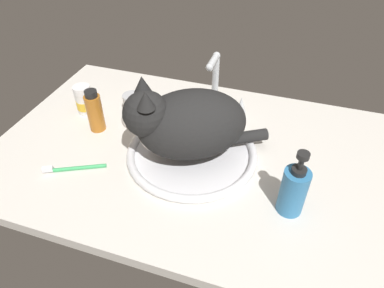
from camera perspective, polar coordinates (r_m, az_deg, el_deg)
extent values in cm
cube|color=silver|center=(95.16, -0.60, -1.67)|extent=(106.34, 70.05, 3.00)
torus|color=white|center=(91.80, 0.00, -1.39)|extent=(34.89, 34.89, 2.17)
cylinder|color=white|center=(92.33, 0.00, -1.75)|extent=(31.64, 31.64, 0.60)
cylinder|color=silver|center=(108.62, 3.66, 6.16)|extent=(4.00, 4.00, 2.62)
cylinder|color=silver|center=(103.68, 3.88, 10.42)|extent=(2.00, 2.00, 16.01)
sphere|color=silver|center=(99.94, 4.09, 14.40)|extent=(2.20, 2.20, 2.20)
cylinder|color=silver|center=(96.81, 3.52, 13.52)|extent=(2.00, 7.20, 2.00)
sphere|color=silver|center=(93.71, 2.93, 12.59)|extent=(2.10, 2.10, 2.10)
cylinder|color=silver|center=(110.86, -0.59, 6.71)|extent=(3.20, 3.20, 1.60)
cone|color=silver|center=(109.08, -0.60, 8.15)|extent=(2.88, 2.88, 4.96)
cylinder|color=silver|center=(107.57, 8.02, 5.10)|extent=(3.20, 3.20, 1.60)
cone|color=silver|center=(105.74, 8.18, 6.55)|extent=(2.88, 2.88, 4.96)
ellipsoid|color=black|center=(85.77, 0.00, 3.36)|extent=(33.64, 30.72, 16.85)
sphere|color=black|center=(81.78, -7.61, 4.96)|extent=(11.25, 11.25, 11.25)
cone|color=black|center=(75.61, -7.71, 7.25)|extent=(4.28, 4.28, 4.22)
cone|color=black|center=(81.36, -8.26, 9.78)|extent=(4.28, 4.28, 4.22)
ellipsoid|color=silver|center=(82.34, -10.46, 3.92)|extent=(5.31, 5.78, 3.60)
ellipsoid|color=silver|center=(85.15, -6.37, 2.04)|extent=(12.08, 13.10, 9.27)
cylinder|color=black|center=(93.75, 9.12, 1.19)|extent=(11.17, 8.38, 3.20)
cylinder|color=white|center=(111.47, -17.40, 6.63)|extent=(4.95, 4.95, 7.19)
cylinder|color=gold|center=(111.78, -17.34, 6.38)|extent=(5.10, 5.10, 2.87)
cylinder|color=white|center=(109.13, -17.87, 8.63)|extent=(5.20, 5.20, 2.01)
cylinder|color=teal|center=(78.73, 16.42, -7.59)|extent=(5.81, 5.81, 11.61)
cylinder|color=black|center=(74.27, 17.33, -4.26)|extent=(3.19, 3.19, 1.20)
cylinder|color=black|center=(72.86, 17.65, -3.06)|extent=(1.16, 1.16, 3.04)
cylinder|color=black|center=(71.49, 17.98, -1.83)|extent=(2.61, 2.61, 1.20)
cylinder|color=#B2661E|center=(102.14, -15.78, 4.97)|extent=(4.57, 4.57, 11.09)
cylinder|color=black|center=(98.71, -16.45, 8.01)|extent=(3.43, 3.43, 1.80)
cylinder|color=#B2B5BA|center=(108.57, -9.77, 6.40)|extent=(5.71, 5.71, 5.16)
cylinder|color=silver|center=(106.91, -9.96, 7.77)|extent=(5.82, 5.82, 1.00)
cylinder|color=#3FB266|center=(92.87, -18.08, -3.77)|extent=(12.38, 6.68, 1.00)
cube|color=white|center=(94.50, -22.85, -3.85)|extent=(2.86, 2.21, 1.20)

